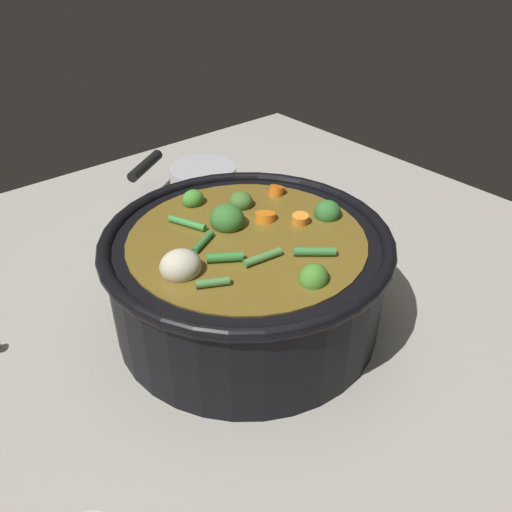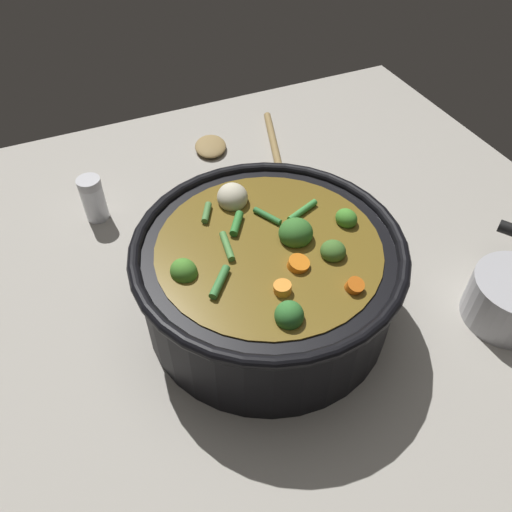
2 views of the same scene
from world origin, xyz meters
name	(u,v)px [view 2 (image 2 of 2)]	position (x,y,z in m)	size (l,w,h in m)	color
ground_plane	(267,309)	(0.00, 0.00, 0.00)	(1.10, 1.10, 0.00)	#9E998E
cooking_pot	(268,277)	(0.00, 0.00, 0.07)	(0.33, 0.33, 0.15)	black
wooden_spoon	(234,145)	(-0.37, 0.10, 0.01)	(0.19, 0.19, 0.01)	olive
salt_shaker	(93,199)	(-0.28, -0.17, 0.04)	(0.04, 0.04, 0.08)	silver
small_saucepan	(512,297)	(0.14, 0.29, 0.03)	(0.16, 0.18, 0.07)	#ADADB2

